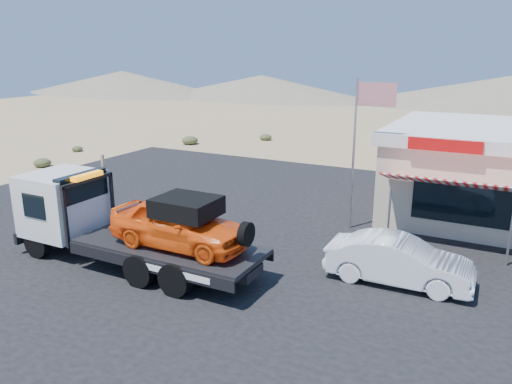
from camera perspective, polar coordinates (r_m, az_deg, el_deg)
ground at (r=18.92m, az=-7.38°, el=-5.98°), size 120.00×120.00×0.00m
asphalt_lot at (r=20.39m, az=2.10°, el=-4.19°), size 32.00×24.00×0.02m
tow_truck at (r=17.02m, az=-14.35°, el=-3.14°), size 8.86×2.63×2.96m
white_sedan at (r=16.12m, az=16.01°, el=-7.56°), size 4.49×1.69×1.46m
flagpole at (r=19.81m, az=11.84°, el=6.13°), size 1.55×0.10×6.00m
desert_scrub at (r=33.82m, az=-21.10°, el=3.34°), size 26.73×29.71×0.72m
distant_hills at (r=72.46m, az=11.75°, el=11.43°), size 126.00×48.00×4.20m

